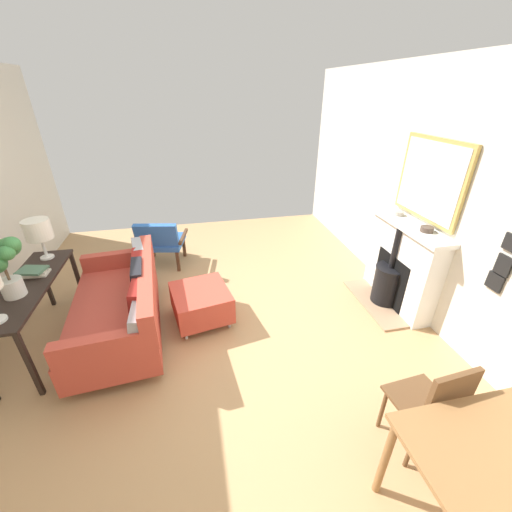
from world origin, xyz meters
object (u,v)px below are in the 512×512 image
console_table (30,292)px  table_lamp_near_end (38,230)px  mantel_bowl_near (399,213)px  sofa (123,305)px  mantel_bowl_far (427,229)px  ottoman (201,302)px  armchair_accent (161,240)px  dining_chair_near_fireplace (433,404)px  fireplace (398,269)px  book_stack (33,272)px

console_table → table_lamp_near_end: (0.00, -0.56, 0.43)m
mantel_bowl_near → sofa: bearing=2.9°
mantel_bowl_near → table_lamp_near_end: 4.12m
sofa → mantel_bowl_far: bearing=174.0°
table_lamp_near_end → console_table: bearing=90.0°
ottoman → armchair_accent: armchair_accent is taller
armchair_accent → dining_chair_near_fireplace: dining_chair_near_fireplace is taller
mantel_bowl_near → table_lamp_near_end: bearing=-5.4°
console_table → table_lamp_near_end: table_lamp_near_end is taller
dining_chair_near_fireplace → console_table: bearing=-30.4°
table_lamp_near_end → dining_chair_near_fireplace: size_ratio=0.51×
mantel_bowl_far → fireplace: bearing=-81.2°
mantel_bowl_near → fireplace: bearing=82.2°
console_table → table_lamp_near_end: 0.70m
ottoman → console_table: (1.66, 0.04, 0.41)m
mantel_bowl_far → mantel_bowl_near: bearing=-90.0°
armchair_accent → dining_chair_near_fireplace: (-2.00, 3.30, 0.08)m
mantel_bowl_near → sofa: (3.27, 0.16, -0.75)m
mantel_bowl_far → table_lamp_near_end: size_ratio=0.29×
fireplace → console_table: size_ratio=0.79×
book_stack → dining_chair_near_fireplace: size_ratio=0.32×
armchair_accent → console_table: 1.87m
fireplace → book_stack: 4.08m
fireplace → table_lamp_near_end: table_lamp_near_end is taller
sofa → console_table: (0.82, 0.01, 0.30)m
fireplace → book_stack: (4.06, -0.28, 0.29)m
mantel_bowl_near → console_table: (4.10, 0.18, -0.45)m
ottoman → armchair_accent: size_ratio=0.98×
mantel_bowl_far → ottoman: 2.62m
mantel_bowl_near → sofa: size_ratio=0.07×
ottoman → book_stack: (1.65, -0.14, 0.53)m
mantel_bowl_far → dining_chair_near_fireplace: 1.88m
ottoman → armchair_accent: 1.51m
ottoman → dining_chair_near_fireplace: bearing=128.4°
table_lamp_near_end → dining_chair_near_fireplace: bearing=142.6°
fireplace → armchair_accent: (2.91, -1.54, -0.04)m
sofa → dining_chair_near_fireplace: bearing=141.4°
armchair_accent → ottoman: bearing=109.6°
armchair_accent → mantel_bowl_near: bearing=156.6°
sofa → dining_chair_near_fireplace: size_ratio=1.99×
dining_chair_near_fireplace → sofa: bearing=-38.6°
mantel_bowl_near → table_lamp_near_end: table_lamp_near_end is taller
mantel_bowl_near → mantel_bowl_far: (0.00, 0.51, 0.00)m
table_lamp_near_end → sofa: bearing=146.3°
mantel_bowl_near → ottoman: (2.44, 0.13, -0.86)m
sofa → ottoman: size_ratio=2.37×
sofa → book_stack: size_ratio=6.14×
table_lamp_near_end → book_stack: table_lamp_near_end is taller
mantel_bowl_far → armchair_accent: (2.94, -1.78, -0.67)m
fireplace → table_lamp_near_end: 4.16m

